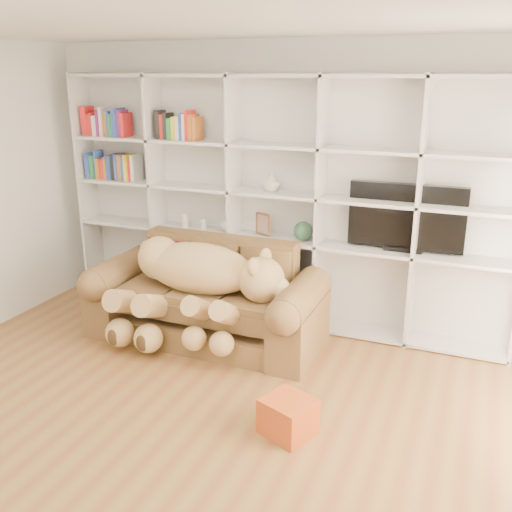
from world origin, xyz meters
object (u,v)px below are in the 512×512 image
at_px(sofa, 207,303).
at_px(gift_box, 288,416).
at_px(teddy_bear, 195,280).
at_px(tv, 406,218).

xyz_separation_m(sofa, gift_box, (1.21, -1.16, -0.21)).
relative_size(sofa, gift_box, 6.62).
height_order(teddy_bear, gift_box, teddy_bear).
distance_m(sofa, gift_box, 1.69).
relative_size(gift_box, tv, 0.32).
height_order(teddy_bear, tv, tv).
height_order(gift_box, tv, tv).
bearing_deg(teddy_bear, tv, 22.31).
bearing_deg(sofa, teddy_bear, -94.97).
bearing_deg(tv, gift_box, -103.99).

